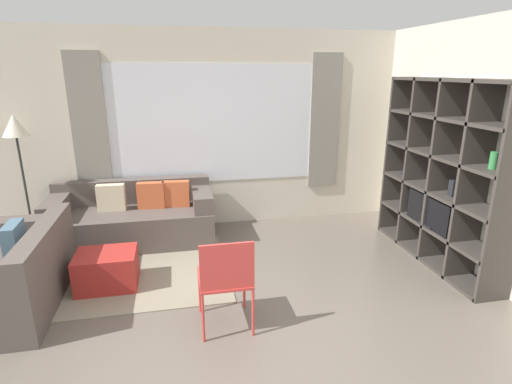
{
  "coord_description": "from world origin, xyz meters",
  "views": [
    {
      "loc": [
        -0.52,
        -2.61,
        2.16
      ],
      "look_at": [
        0.33,
        1.6,
        0.85
      ],
      "focal_mm": 28.0,
      "sensor_mm": 36.0,
      "label": 1
    }
  ],
  "objects": [
    {
      "name": "wall_right",
      "position": [
        2.65,
        1.45,
        1.35
      ],
      "size": [
        0.07,
        4.1,
        2.7
      ],
      "primitive_type": "cube",
      "color": "beige",
      "rests_on": "ground_plane"
    },
    {
      "name": "folding_chair",
      "position": [
        -0.18,
        0.36,
        0.52
      ],
      "size": [
        0.44,
        0.46,
        0.86
      ],
      "rotation": [
        0.0,
        0.0,
        3.14
      ],
      "color": "#CC3D38",
      "rests_on": "ground_plane"
    },
    {
      "name": "floor_lamp",
      "position": [
        -2.39,
        2.62,
        1.4
      ],
      "size": [
        0.3,
        0.3,
        1.67
      ],
      "color": "black",
      "rests_on": "ground_plane"
    },
    {
      "name": "area_rug",
      "position": [
        -1.42,
        1.56,
        0.01
      ],
      "size": [
        2.77,
        1.63,
        0.01
      ],
      "primitive_type": "cube",
      "color": "gray",
      "rests_on": "ground_plane"
    },
    {
      "name": "shelving_unit",
      "position": [
        2.45,
        1.24,
        1.03
      ],
      "size": [
        0.39,
        1.94,
        2.08
      ],
      "color": "silver",
      "rests_on": "ground_plane"
    },
    {
      "name": "couch_main",
      "position": [
        -1.11,
        2.46,
        0.31
      ],
      "size": [
        2.02,
        0.85,
        0.79
      ],
      "color": "#564C47",
      "rests_on": "ground_plane"
    },
    {
      "name": "ground_plane",
      "position": [
        0.0,
        0.0,
        0.0
      ],
      "size": [
        16.0,
        16.0,
        0.0
      ],
      "primitive_type": "plane",
      "color": "#665B51"
    },
    {
      "name": "ottoman",
      "position": [
        -1.29,
        1.32,
        0.19
      ],
      "size": [
        0.6,
        0.46,
        0.38
      ],
      "color": "#A82823",
      "rests_on": "ground_plane"
    },
    {
      "name": "wall_back",
      "position": [
        0.0,
        2.93,
        1.36
      ],
      "size": [
        6.42,
        0.11,
        2.7
      ],
      "color": "beige",
      "rests_on": "ground_plane"
    },
    {
      "name": "couch_side",
      "position": [
        -2.09,
        1.13,
        0.31
      ],
      "size": [
        0.85,
        1.48,
        0.79
      ],
      "rotation": [
        0.0,
        0.0,
        -1.57
      ],
      "color": "#564C47",
      "rests_on": "ground_plane"
    }
  ]
}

